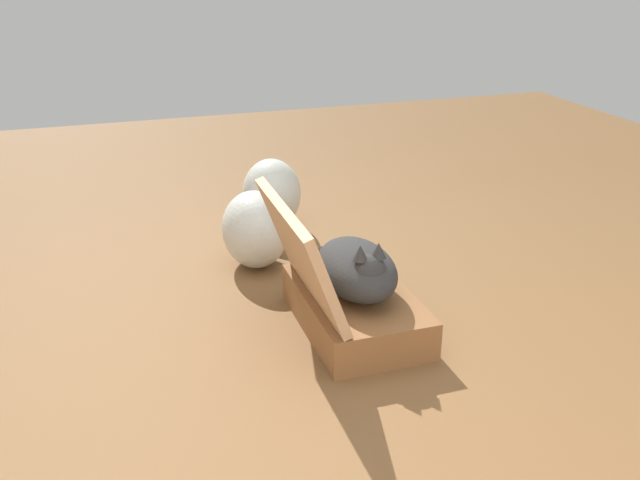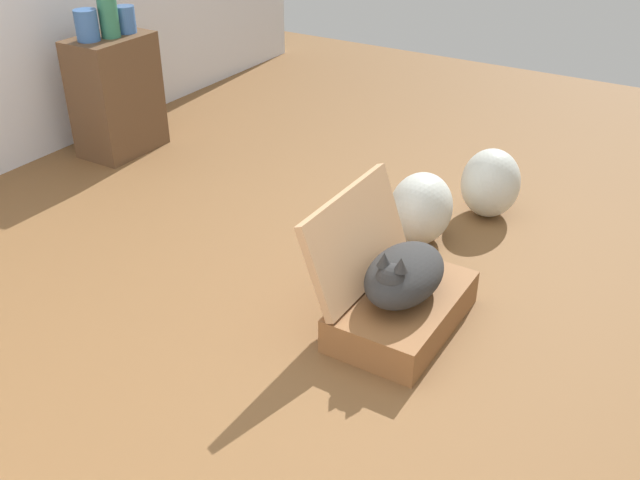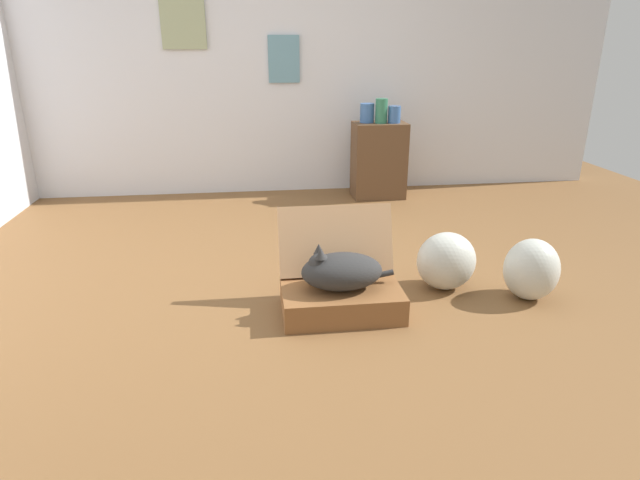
% 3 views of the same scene
% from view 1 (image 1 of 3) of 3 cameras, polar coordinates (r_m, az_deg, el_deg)
% --- Properties ---
extents(ground_plane, '(7.68, 7.68, 0.00)m').
position_cam_1_polar(ground_plane, '(2.55, -5.80, -9.83)').
color(ground_plane, brown).
rests_on(ground_plane, ground).
extents(suitcase_base, '(0.65, 0.40, 0.15)m').
position_cam_1_polar(suitcase_base, '(2.72, 2.91, -5.68)').
color(suitcase_base, brown).
rests_on(suitcase_base, ground).
extents(suitcase_lid, '(0.65, 0.17, 0.39)m').
position_cam_1_polar(suitcase_lid, '(2.53, -1.60, -1.05)').
color(suitcase_lid, tan).
rests_on(suitcase_lid, suitcase_base).
extents(cat, '(0.52, 0.28, 0.25)m').
position_cam_1_polar(cat, '(2.63, 3.05, -2.35)').
color(cat, '#2D2D2D').
rests_on(cat, suitcase_base).
extents(plastic_bag_white, '(0.36, 0.30, 0.35)m').
position_cam_1_polar(plastic_bag_white, '(3.20, -5.31, 0.87)').
color(plastic_bag_white, silver).
rests_on(plastic_bag_white, ground).
extents(plastic_bag_clear, '(0.31, 0.30, 0.36)m').
position_cam_1_polar(plastic_bag_clear, '(3.64, -3.95, 3.80)').
color(plastic_bag_clear, silver).
rests_on(plastic_bag_clear, ground).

